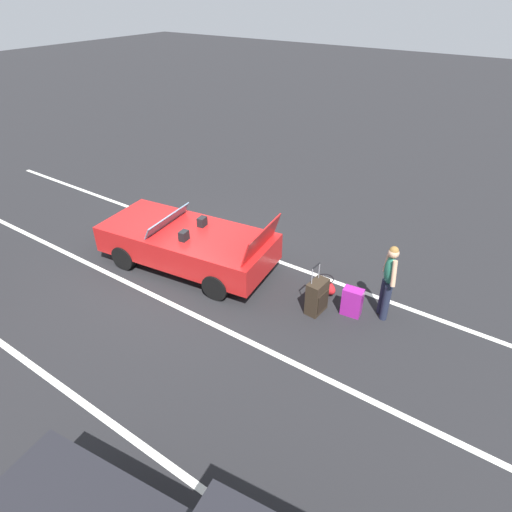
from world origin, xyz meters
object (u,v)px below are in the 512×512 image
object	(u,v)px
convertible_car	(181,242)
traveler_person	(389,278)
suitcase_large_black	(317,297)
suitcase_medium_bright	(352,302)
duffel_bag	(325,285)

from	to	relation	value
convertible_car	traveler_person	distance (m)	4.82
convertible_car	suitcase_large_black	size ratio (longest dim) A/B	3.88
suitcase_large_black	suitcase_medium_bright	bearing A→B (deg)	30.95
convertible_car	suitcase_medium_bright	bearing A→B (deg)	179.95
convertible_car	suitcase_large_black	world-z (taller)	convertible_car
suitcase_large_black	duffel_bag	distance (m)	0.77
suitcase_large_black	duffel_bag	xyz separation A→B (m)	(0.17, -0.72, -0.21)
convertible_car	traveler_person	xyz separation A→B (m)	(-4.73, -0.83, 0.34)
convertible_car	duffel_bag	bearing A→B (deg)	-171.96
duffel_bag	suitcase_large_black	bearing A→B (deg)	103.23
convertible_car	suitcase_medium_bright	distance (m)	4.23
suitcase_large_black	convertible_car	bearing A→B (deg)	-172.85
suitcase_medium_bright	duffel_bag	xyz separation A→B (m)	(0.81, -0.40, -0.15)
convertible_car	suitcase_medium_bright	size ratio (longest dim) A/B	6.97
suitcase_large_black	duffel_bag	size ratio (longest dim) A/B	1.57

